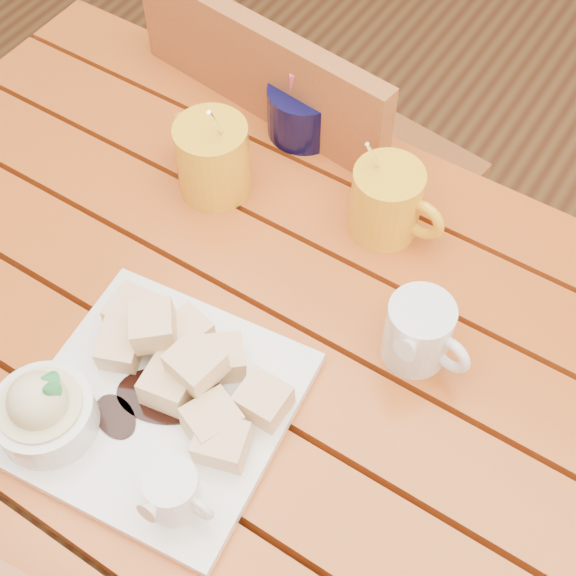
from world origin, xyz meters
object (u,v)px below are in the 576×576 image
Objects in this scene: chair_far at (307,182)px; coffee_mug_right at (388,201)px; table at (245,388)px; coffee_mug_left at (211,156)px; dessert_plate at (136,402)px.

coffee_mug_right is at bearing 146.58° from chair_far.
table is 1.34× the size of chair_far.
coffee_mug_left is at bearing -162.89° from coffee_mug_right.
table is 0.20m from dessert_plate.
table is at bearing -28.14° from coffee_mug_left.
table is 0.30m from coffee_mug_right.
coffee_mug_right is (0.23, 0.06, -0.00)m from coffee_mug_left.
table is at bearing 72.16° from dessert_plate.
table is at bearing -100.02° from coffee_mug_right.
dessert_plate is 0.39m from coffee_mug_right.
table is 0.30m from coffee_mug_left.
chair_far is at bearing 103.80° from dessert_plate.
table is 0.51m from chair_far.
chair_far reaches higher than table.
coffee_mug_left is at bearing 132.89° from table.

